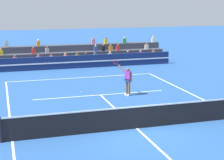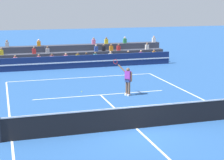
{
  "view_description": "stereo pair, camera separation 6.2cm",
  "coord_description": "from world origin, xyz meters",
  "views": [
    {
      "loc": [
        -5.75,
        -15.18,
        5.74
      ],
      "look_at": [
        0.48,
        5.52,
        1.1
      ],
      "focal_mm": 60.0,
      "sensor_mm": 36.0,
      "label": 1
    },
    {
      "loc": [
        -5.69,
        -15.2,
        5.74
      ],
      "look_at": [
        0.48,
        5.52,
        1.1
      ],
      "focal_mm": 60.0,
      "sensor_mm": 36.0,
      "label": 2
    }
  ],
  "objects": [
    {
      "name": "court_lines",
      "position": [
        0.0,
        0.0,
        0.0
      ],
      "size": [
        11.1,
        23.9,
        0.01
      ],
      "color": "white",
      "rests_on": "ground"
    },
    {
      "name": "sponsor_banner_wall",
      "position": [
        0.0,
        15.96,
        0.55
      ],
      "size": [
        18.0,
        0.26,
        1.1
      ],
      "color": "navy",
      "rests_on": "ground"
    },
    {
      "name": "ground_plane",
      "position": [
        0.0,
        0.0,
        0.0
      ],
      "size": [
        120.0,
        120.0,
        0.0
      ],
      "primitive_type": "plane",
      "color": "#285699"
    },
    {
      "name": "tennis_net",
      "position": [
        0.0,
        0.0,
        0.54
      ],
      "size": [
        12.0,
        0.1,
        1.1
      ],
      "color": "black",
      "rests_on": "ground"
    },
    {
      "name": "tennis_player",
      "position": [
        1.58,
        5.9,
        0.98
      ],
      "size": [
        0.94,
        1.11,
        2.22
      ],
      "color": "brown",
      "rests_on": "ground"
    },
    {
      "name": "bleacher_stand",
      "position": [
        0.02,
        18.49,
        0.65
      ],
      "size": [
        18.49,
        2.85,
        2.28
      ],
      "color": "#383D4C",
      "rests_on": "ground"
    },
    {
      "name": "tennis_ball",
      "position": [
        -0.96,
        7.46,
        0.03
      ],
      "size": [
        0.07,
        0.07,
        0.07
      ],
      "primitive_type": "sphere",
      "color": "#C6DB33",
      "rests_on": "ground"
    }
  ]
}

